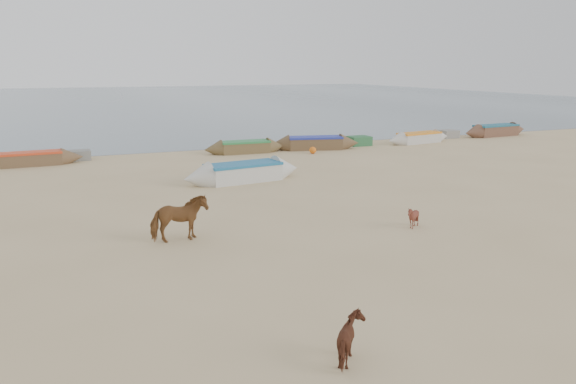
% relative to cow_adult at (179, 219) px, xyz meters
% --- Properties ---
extents(ground, '(140.00, 140.00, 0.00)m').
position_rel_cow_adult_xyz_m(ground, '(4.22, -2.82, -0.75)').
color(ground, tan).
rests_on(ground, ground).
extents(sea, '(160.00, 160.00, 0.00)m').
position_rel_cow_adult_xyz_m(sea, '(4.22, 79.18, -0.74)').
color(sea, slate).
rests_on(sea, ground).
extents(cow_adult, '(1.79, 0.85, 1.49)m').
position_rel_cow_adult_xyz_m(cow_adult, '(0.00, 0.00, 0.00)').
color(cow_adult, brown).
rests_on(cow_adult, ground).
extents(calf_front, '(0.77, 0.71, 0.77)m').
position_rel_cow_adult_xyz_m(calf_front, '(7.74, -1.58, -0.36)').
color(calf_front, maroon).
rests_on(calf_front, ground).
extents(calf_right, '(0.91, 1.01, 0.90)m').
position_rel_cow_adult_xyz_m(calf_right, '(1.45, -8.69, -0.30)').
color(calf_right, brown).
rests_on(calf_right, ground).
extents(near_canoe, '(6.24, 2.32, 0.89)m').
position_rel_cow_adult_xyz_m(near_canoe, '(4.84, 8.29, -0.30)').
color(near_canoe, beige).
rests_on(near_canoe, ground).
extents(waterline_canoes, '(57.01, 4.67, 0.93)m').
position_rel_cow_adult_xyz_m(waterline_canoes, '(5.00, 17.36, -0.32)').
color(waterline_canoes, brown).
rests_on(waterline_canoes, ground).
extents(beach_clutter, '(44.27, 4.20, 0.64)m').
position_rel_cow_adult_xyz_m(beach_clutter, '(7.75, 17.04, -0.45)').
color(beach_clutter, '#316E42').
rests_on(beach_clutter, ground).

